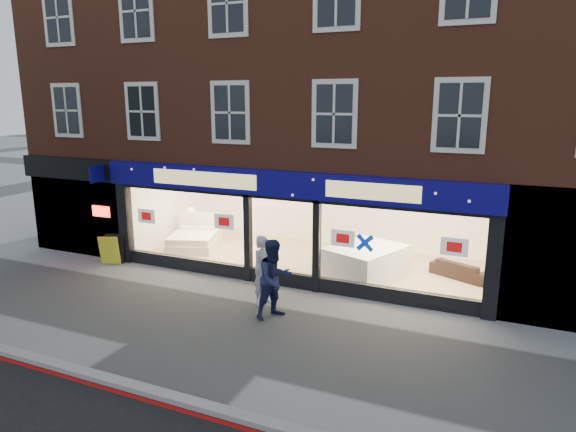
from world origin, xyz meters
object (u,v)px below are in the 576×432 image
Objects in this scene: pedestrian_grey at (264,270)px; pedestrian_blue at (275,279)px; display_bed at (195,239)px; a_board at (112,250)px; mattress_stack at (365,261)px; sofa at (461,269)px.

pedestrian_blue is at bearing -112.21° from pedestrian_grey.
pedestrian_blue reaches higher than display_bed.
pedestrian_grey is (5.88, -0.95, 0.42)m from a_board.
display_bed is at bearing 76.42° from pedestrian_grey.
display_bed is 2.81m from a_board.
mattress_stack is at bearing -7.96° from a_board.
pedestrian_grey is (4.34, -3.30, 0.50)m from display_bed.
a_board is 5.98m from pedestrian_grey.
sofa is 5.92m from pedestrian_grey.
pedestrian_blue is at bearing -36.37° from a_board.
a_board is at bearing -142.38° from display_bed.
display_bed reaches higher than mattress_stack.
display_bed is 6.20m from mattress_stack.
a_board is (-10.34, -2.91, 0.13)m from sofa.
a_board reaches higher than sofa.
pedestrian_grey is at bearing 74.86° from pedestrian_blue.
pedestrian_grey reaches higher than display_bed.
mattress_stack is at bearing 42.53° from sofa.
a_board is (-1.54, -2.35, 0.08)m from display_bed.
a_board is at bearing 107.08° from pedestrian_blue.
display_bed reaches higher than sofa.
display_bed is 1.27× the size of pedestrian_grey.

